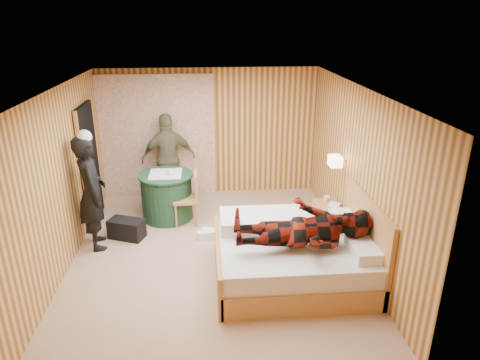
{
  "coord_description": "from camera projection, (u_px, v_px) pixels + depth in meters",
  "views": [
    {
      "loc": [
        -0.06,
        -5.69,
        3.42
      ],
      "look_at": [
        0.43,
        0.4,
        1.05
      ],
      "focal_mm": 32.0,
      "sensor_mm": 36.0,
      "label": 1
    }
  ],
  "objects": [
    {
      "name": "floor",
      "position": [
        214.0,
        254.0,
        6.53
      ],
      "size": [
        4.2,
        5.0,
        0.01
      ],
      "primitive_type": "cube",
      "color": "tan",
      "rests_on": "ground"
    },
    {
      "name": "ceiling",
      "position": [
        210.0,
        89.0,
        5.62
      ],
      "size": [
        4.2,
        5.0,
        0.01
      ],
      "primitive_type": "cube",
      "color": "silver",
      "rests_on": "wall_back"
    },
    {
      "name": "wall_back",
      "position": [
        209.0,
        133.0,
        8.4
      ],
      "size": [
        4.2,
        0.02,
        2.5
      ],
      "primitive_type": "cube",
      "color": "#F2A15D",
      "rests_on": "floor"
    },
    {
      "name": "wall_left",
      "position": [
        60.0,
        182.0,
        5.92
      ],
      "size": [
        0.02,
        5.0,
        2.5
      ],
      "primitive_type": "cube",
      "color": "#F2A15D",
      "rests_on": "floor"
    },
    {
      "name": "wall_right",
      "position": [
        356.0,
        174.0,
        6.23
      ],
      "size": [
        0.02,
        5.0,
        2.5
      ],
      "primitive_type": "cube",
      "color": "#F2A15D",
      "rests_on": "floor"
    },
    {
      "name": "curtain",
      "position": [
        158.0,
        137.0,
        8.28
      ],
      "size": [
        2.2,
        0.08,
        2.4
      ],
      "primitive_type": "cube",
      "color": "silver",
      "rests_on": "floor"
    },
    {
      "name": "doorway",
      "position": [
        90.0,
        165.0,
        7.3
      ],
      "size": [
        0.06,
        0.9,
        2.05
      ],
      "primitive_type": "cube",
      "color": "black",
      "rests_on": "floor"
    },
    {
      "name": "wall_lamp",
      "position": [
        335.0,
        161.0,
        6.62
      ],
      "size": [
        0.26,
        0.24,
        0.16
      ],
      "color": "gold",
      "rests_on": "wall_right"
    },
    {
      "name": "bed",
      "position": [
        296.0,
        256.0,
        5.86
      ],
      "size": [
        2.13,
        1.68,
        1.15
      ],
      "color": "tan",
      "rests_on": "floor"
    },
    {
      "name": "nightstand",
      "position": [
        327.0,
        219.0,
        7.03
      ],
      "size": [
        0.41,
        0.56,
        0.54
      ],
      "color": "tan",
      "rests_on": "floor"
    },
    {
      "name": "round_table",
      "position": [
        167.0,
        196.0,
        7.57
      ],
      "size": [
        0.95,
        0.95,
        0.84
      ],
      "color": "#21492A",
      "rests_on": "floor"
    },
    {
      "name": "chair_far",
      "position": [
        170.0,
        175.0,
        8.22
      ],
      "size": [
        0.43,
        0.43,
        0.93
      ],
      "rotation": [
        0.0,
        0.0,
        0.01
      ],
      "color": "tan",
      "rests_on": "floor"
    },
    {
      "name": "chair_near",
      "position": [
        190.0,
        194.0,
        7.33
      ],
      "size": [
        0.44,
        0.44,
        0.93
      ],
      "rotation": [
        0.0,
        0.0,
        -1.54
      ],
      "color": "tan",
      "rests_on": "floor"
    },
    {
      "name": "duffel_bag",
      "position": [
        127.0,
        229.0,
        6.96
      ],
      "size": [
        0.63,
        0.48,
        0.32
      ],
      "primitive_type": "cube",
      "rotation": [
        0.0,
        0.0,
        -0.37
      ],
      "color": "black",
      "rests_on": "floor"
    },
    {
      "name": "sneaker_left",
      "position": [
        207.0,
        235.0,
        6.96
      ],
      "size": [
        0.31,
        0.15,
        0.13
      ],
      "primitive_type": "cube",
      "rotation": [
        0.0,
        0.0,
        0.08
      ],
      "color": "white",
      "rests_on": "floor"
    },
    {
      "name": "sneaker_right",
      "position": [
        210.0,
        232.0,
        7.05
      ],
      "size": [
        0.31,
        0.21,
        0.13
      ],
      "primitive_type": "cube",
      "rotation": [
        0.0,
        0.0,
        -0.35
      ],
      "color": "white",
      "rests_on": "floor"
    },
    {
      "name": "woman_standing",
      "position": [
        92.0,
        193.0,
        6.47
      ],
      "size": [
        0.62,
        0.76,
        1.8
      ],
      "primitive_type": "imported",
      "rotation": [
        0.0,
        0.0,
        1.9
      ],
      "color": "black",
      "rests_on": "floor"
    },
    {
      "name": "man_at_table",
      "position": [
        169.0,
        158.0,
        8.15
      ],
      "size": [
        1.07,
        0.6,
        1.72
      ],
      "primitive_type": "imported",
      "rotation": [
        0.0,
        0.0,
        3.33
      ],
      "color": "#646343",
      "rests_on": "floor"
    },
    {
      "name": "man_on_bed",
      "position": [
        305.0,
        219.0,
        5.4
      ],
      "size": [
        0.86,
        0.67,
        1.77
      ],
      "primitive_type": "imported",
      "rotation": [
        0.0,
        1.57,
        0.0
      ],
      "color": "#651309",
      "rests_on": "bed"
    },
    {
      "name": "book_lower",
      "position": [
        329.0,
        205.0,
        6.89
      ],
      "size": [
        0.21,
        0.26,
        0.02
      ],
      "primitive_type": "imported",
      "rotation": [
        0.0,
        0.0,
        -0.24
      ],
      "color": "white",
      "rests_on": "nightstand"
    },
    {
      "name": "book_upper",
      "position": [
        329.0,
        204.0,
        6.88
      ],
      "size": [
        0.26,
        0.28,
        0.02
      ],
      "primitive_type": "imported",
      "rotation": [
        0.0,
        0.0,
        -0.57
      ],
      "color": "white",
      "rests_on": "nightstand"
    },
    {
      "name": "cup_nightstand",
      "position": [
        326.0,
        199.0,
        7.04
      ],
      "size": [
        0.13,
        0.13,
        0.09
      ],
      "primitive_type": "imported",
      "rotation": [
        0.0,
        0.0,
        0.34
      ],
      "color": "white",
      "rests_on": "nightstand"
    },
    {
      "name": "cup_table",
      "position": [
        171.0,
        172.0,
        7.36
      ],
      "size": [
        0.14,
        0.14,
        0.1
      ],
      "primitive_type": "imported",
      "rotation": [
        0.0,
        0.0,
        -0.15
      ],
      "color": "white",
      "rests_on": "round_table"
    }
  ]
}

